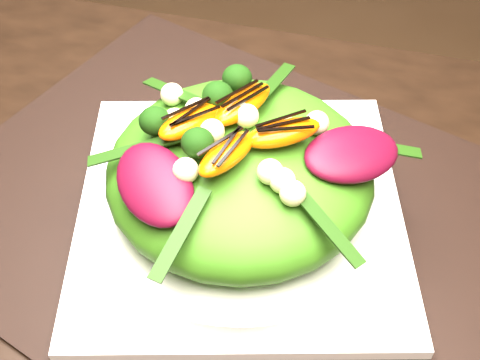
% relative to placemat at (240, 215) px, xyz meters
% --- Properties ---
extents(placemat, '(0.65, 0.57, 0.00)m').
position_rel_placemat_xyz_m(placemat, '(0.00, 0.00, 0.00)').
color(placemat, black).
rests_on(placemat, dining_table).
extents(plate_base, '(0.36, 0.36, 0.01)m').
position_rel_placemat_xyz_m(plate_base, '(0.00, 0.00, 0.01)').
color(plate_base, white).
rests_on(plate_base, placemat).
extents(salad_bowl, '(0.32, 0.32, 0.02)m').
position_rel_placemat_xyz_m(salad_bowl, '(0.00, 0.00, 0.02)').
color(salad_bowl, white).
rests_on(salad_bowl, plate_base).
extents(lettuce_mound, '(0.25, 0.25, 0.08)m').
position_rel_placemat_xyz_m(lettuce_mound, '(0.00, 0.00, 0.06)').
color(lettuce_mound, '#3C7515').
rests_on(lettuce_mound, salad_bowl).
extents(radicchio_leaf, '(0.10, 0.09, 0.02)m').
position_rel_placemat_xyz_m(radicchio_leaf, '(0.09, 0.01, 0.09)').
color(radicchio_leaf, '#480719').
rests_on(radicchio_leaf, lettuce_mound).
extents(orange_segment, '(0.07, 0.05, 0.02)m').
position_rel_placemat_xyz_m(orange_segment, '(-0.00, 0.02, 0.11)').
color(orange_segment, '#DE5403').
rests_on(orange_segment, lettuce_mound).
extents(broccoli_floret, '(0.04, 0.04, 0.04)m').
position_rel_placemat_xyz_m(broccoli_floret, '(-0.07, 0.02, 0.11)').
color(broccoli_floret, black).
rests_on(broccoli_floret, lettuce_mound).
extents(macadamia_nut, '(0.03, 0.03, 0.02)m').
position_rel_placemat_xyz_m(macadamia_nut, '(0.02, -0.04, 0.11)').
color(macadamia_nut, beige).
rests_on(macadamia_nut, lettuce_mound).
extents(balsamic_drizzle, '(0.04, 0.02, 0.00)m').
position_rel_placemat_xyz_m(balsamic_drizzle, '(-0.00, 0.02, 0.11)').
color(balsamic_drizzle, black).
rests_on(balsamic_drizzle, orange_segment).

